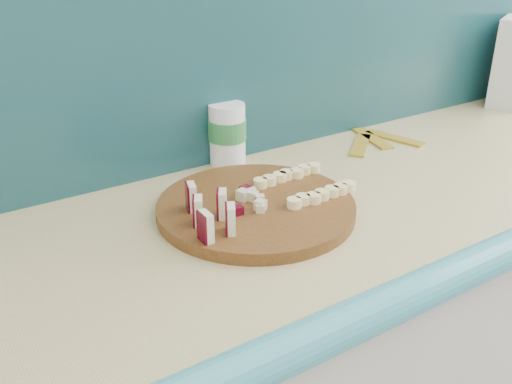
{
  "coord_description": "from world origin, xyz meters",
  "views": [
    {
      "loc": [
        -0.92,
        0.77,
        1.38
      ],
      "look_at": [
        -0.42,
        1.53,
        0.95
      ],
      "focal_mm": 40.0,
      "sensor_mm": 36.0,
      "label": 1
    }
  ],
  "objects": [
    {
      "name": "cutting_board",
      "position": [
        -0.42,
        1.53,
        0.92
      ],
      "size": [
        0.36,
        0.36,
        0.02
      ],
      "primitive_type": "cylinder",
      "rotation": [
        0.0,
        0.0,
        -0.0
      ],
      "color": "#49250F",
      "rests_on": "kitchen_counter"
    },
    {
      "name": "apple_chunks",
      "position": [
        -0.44,
        1.53,
        0.94
      ],
      "size": [
        0.06,
        0.06,
        0.02
      ],
      "color": "beige",
      "rests_on": "cutting_board"
    },
    {
      "name": "kitchen_counter",
      "position": [
        0.1,
        1.5,
        0.46
      ],
      "size": [
        2.2,
        0.63,
        0.91
      ],
      "color": "beige",
      "rests_on": "ground"
    },
    {
      "name": "banana_slices",
      "position": [
        -0.31,
        1.53,
        0.94
      ],
      "size": [
        0.15,
        0.13,
        0.02
      ],
      "color": "#FFF19B",
      "rests_on": "cutting_board"
    },
    {
      "name": "canister",
      "position": [
        -0.34,
        1.76,
        0.98
      ],
      "size": [
        0.08,
        0.08,
        0.13
      ],
      "rotation": [
        0.0,
        0.0,
        0.32
      ],
      "color": "white",
      "rests_on": "kitchen_counter"
    },
    {
      "name": "apple_wedges",
      "position": [
        -0.53,
        1.5,
        0.96
      ],
      "size": [
        0.08,
        0.14,
        0.05
      ],
      "color": "beige",
      "rests_on": "cutting_board"
    },
    {
      "name": "banana_peel",
      "position": [
        0.02,
        1.68,
        0.91
      ],
      "size": [
        0.2,
        0.18,
        0.01
      ],
      "rotation": [
        0.0,
        0.0,
        -0.43
      ],
      "color": "gold",
      "rests_on": "kitchen_counter"
    },
    {
      "name": "backsplash",
      "position": [
        0.1,
        1.79,
        1.16
      ],
      "size": [
        2.2,
        0.02,
        0.5
      ],
      "primitive_type": "cube",
      "color": "teal",
      "rests_on": "kitchen_counter"
    }
  ]
}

